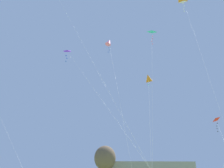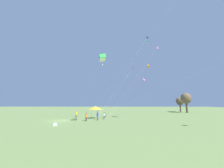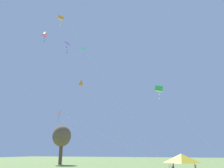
# 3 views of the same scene
# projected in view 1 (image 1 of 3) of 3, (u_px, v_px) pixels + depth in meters

# --- Properties ---
(tree_far_left) EXTENTS (4.78, 4.78, 9.65)m
(tree_far_left) POSITION_uv_depth(u_px,v_px,m) (105.00, 159.00, 55.36)
(tree_far_left) COLOR brown
(tree_far_left) RESTS_ON ground
(kite_purple_delta_0) EXTENTS (7.94, 9.98, 14.15)m
(kite_purple_delta_0) POSITION_uv_depth(u_px,v_px,m) (68.00, 52.00, 22.52)
(kite_purple_delta_0) COLOR silver
(kite_purple_delta_0) RESTS_ON ground
(kite_cyan_delta_1) EXTENTS (3.75, 11.07, 17.85)m
(kite_cyan_delta_1) POSITION_uv_depth(u_px,v_px,m) (152.00, 33.00, 26.54)
(kite_cyan_delta_1) COLOR silver
(kite_cyan_delta_1) RESTS_ON ground
(kite_orange_box_4) EXTENTS (8.74, 24.32, 30.54)m
(kite_orange_box_4) POSITION_uv_depth(u_px,v_px,m) (183.00, 1.00, 40.37)
(kite_orange_box_4) COLOR silver
(kite_orange_box_4) RESTS_ON ground
(kite_red_delta_5) EXTENTS (11.35, 24.36, 10.86)m
(kite_red_delta_5) POSITION_uv_depth(u_px,v_px,m) (216.00, 120.00, 34.13)
(kite_red_delta_5) COLOR silver
(kite_red_delta_5) RESTS_ON ground
(kite_pink_diamond_6) EXTENTS (1.62, 13.95, 18.88)m
(kite_pink_diamond_6) POSITION_uv_depth(u_px,v_px,m) (109.00, 42.00, 30.14)
(kite_pink_diamond_6) COLOR silver
(kite_pink_diamond_6) RESTS_ON ground
(kite_orange_diamond_8) EXTENTS (2.95, 10.49, 12.76)m
(kite_orange_diamond_8) POSITION_uv_depth(u_px,v_px,m) (148.00, 78.00, 24.68)
(kite_orange_diamond_8) COLOR silver
(kite_orange_diamond_8) RESTS_ON ground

